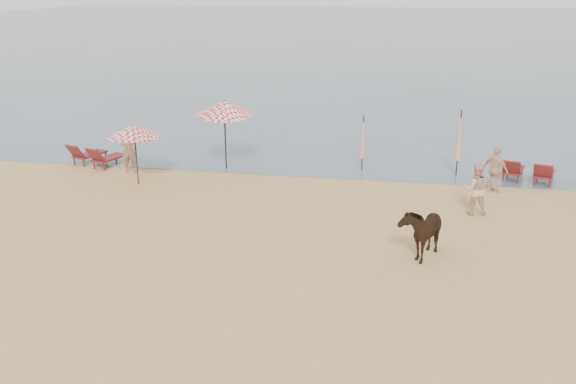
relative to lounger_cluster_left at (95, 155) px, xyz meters
name	(u,v)px	position (x,y,z in m)	size (l,w,h in m)	color
ground	(246,315)	(8.32, -10.06, -0.41)	(120.00, 120.00, 0.00)	tan
sea	(385,29)	(8.32, 69.94, -0.41)	(160.00, 140.00, 0.06)	#51606B
lounger_cluster_left	(95,155)	(0.00, 0.00, 0.00)	(2.05, 2.01, 0.58)	maroon
lounger_cluster_right	(528,171)	(15.75, 0.73, 0.00)	(1.99, 1.95, 0.58)	maroon
umbrella_open_left_a	(134,131)	(2.46, -1.83, 1.46)	(1.83, 1.83, 2.08)	black
umbrella_open_left_b	(224,107)	(4.98, 0.44, 1.92)	(2.10, 2.14, 2.68)	black
umbrella_closed_left	(363,137)	(9.98, 1.09, 0.87)	(0.25, 0.25, 2.07)	black
umbrella_closed_right	(459,136)	(13.37, 1.07, 1.08)	(0.29, 0.29, 2.41)	black
cow	(422,230)	(12.00, -6.23, 0.29)	(0.75, 1.64, 1.39)	black
beachgoer_left	(129,150)	(1.62, -0.56, 0.41)	(0.60, 0.39, 1.64)	tan
beachgoer_right_a	(476,189)	(13.62, -2.88, 0.38)	(0.76, 0.60, 1.57)	#DCA889
beachgoer_right_b	(496,170)	(14.47, -0.59, 0.36)	(0.90, 0.37, 1.53)	#DAA488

